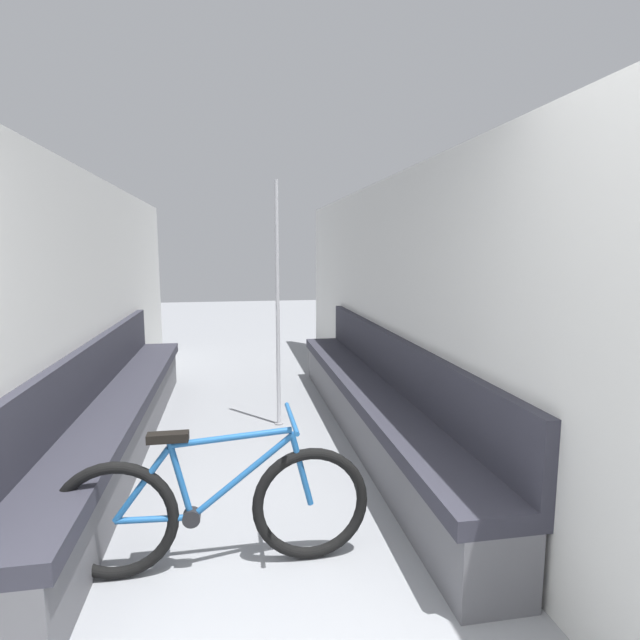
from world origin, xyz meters
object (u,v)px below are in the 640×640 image
object	(u,v)px
bicycle	(216,509)
bench_seat_row_right	(372,403)
bench_seat_row_left	(117,417)
grab_pole_near	(278,309)

from	to	relation	value
bicycle	bench_seat_row_right	bearing A→B (deg)	70.71
bench_seat_row_left	bench_seat_row_right	bearing A→B (deg)	0.00
bicycle	grab_pole_near	size ratio (longest dim) A/B	0.71
grab_pole_near	bicycle	bearing A→B (deg)	-103.82
bench_seat_row_right	grab_pole_near	world-z (taller)	grab_pole_near
bicycle	bench_seat_row_left	bearing A→B (deg)	136.45
bench_seat_row_left	bench_seat_row_right	size ratio (longest dim) A/B	1.00
bench_seat_row_left	grab_pole_near	size ratio (longest dim) A/B	1.96
bicycle	grab_pole_near	distance (m)	2.29
bench_seat_row_left	grab_pole_near	distance (m)	1.63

